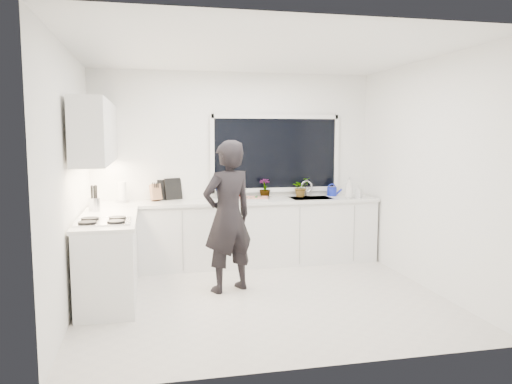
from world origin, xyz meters
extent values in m
cube|color=beige|center=(0.00, 0.00, -0.01)|extent=(4.00, 3.50, 0.02)
cube|color=white|center=(0.00, 1.76, 1.35)|extent=(4.00, 0.02, 2.70)
cube|color=white|center=(-2.01, 0.00, 1.35)|extent=(0.02, 3.50, 2.70)
cube|color=white|center=(2.01, 0.00, 1.35)|extent=(0.02, 3.50, 2.70)
cube|color=white|center=(0.00, 0.00, 2.71)|extent=(4.00, 3.50, 0.02)
cube|color=black|center=(0.60, 1.73, 1.55)|extent=(1.80, 0.02, 1.00)
cube|color=white|center=(0.00, 1.45, 0.44)|extent=(3.92, 0.58, 0.88)
cube|color=white|center=(-1.67, 0.35, 0.44)|extent=(0.58, 1.60, 0.88)
cube|color=silver|center=(0.00, 1.44, 0.90)|extent=(3.94, 0.62, 0.04)
cube|color=silver|center=(-1.67, 0.35, 0.90)|extent=(0.62, 1.60, 0.04)
cube|color=white|center=(-1.79, 0.70, 1.85)|extent=(0.34, 2.10, 0.70)
cube|color=silver|center=(1.05, 1.45, 0.87)|extent=(0.58, 0.42, 0.14)
cylinder|color=silver|center=(1.05, 1.65, 1.03)|extent=(0.03, 0.03, 0.22)
cube|color=black|center=(-1.69, 0.00, 0.94)|extent=(0.56, 0.48, 0.03)
imported|color=black|center=(-0.33, 0.33, 0.88)|extent=(0.76, 0.64, 1.76)
cube|color=#B0AFB3|center=(0.21, 1.42, 0.94)|extent=(0.49, 0.40, 0.03)
cube|color=red|center=(0.21, 1.42, 0.95)|extent=(0.44, 0.36, 0.01)
cylinder|color=#1220AA|center=(1.43, 1.61, 0.98)|extent=(0.18, 0.18, 0.13)
cylinder|color=white|center=(-1.57, 1.55, 1.05)|extent=(0.14, 0.14, 0.26)
cube|color=#9E7449|center=(-1.13, 1.59, 1.03)|extent=(0.16, 0.14, 0.22)
cylinder|color=silver|center=(-1.85, 0.80, 1.00)|extent=(0.16, 0.16, 0.16)
cube|color=black|center=(-0.99, 1.69, 1.06)|extent=(0.22, 0.04, 0.28)
cube|color=black|center=(-0.88, 1.69, 1.07)|extent=(0.24, 0.12, 0.30)
imported|color=#26662D|center=(-0.24, 1.61, 1.09)|extent=(0.21, 0.19, 0.33)
imported|color=#26662D|center=(0.07, 1.61, 1.06)|extent=(0.18, 0.17, 0.28)
imported|color=#26662D|center=(0.41, 1.61, 1.06)|extent=(0.16, 0.16, 0.28)
imported|color=#26662D|center=(0.95, 1.61, 1.06)|extent=(0.33, 0.32, 0.28)
imported|color=#D8BF66|center=(1.58, 1.30, 1.07)|extent=(0.16, 0.16, 0.30)
imported|color=#D8BF66|center=(1.72, 1.30, 1.01)|extent=(0.12, 0.12, 0.18)
camera|label=1|loc=(-1.21, -5.31, 1.83)|focal=35.00mm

